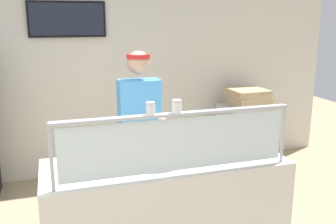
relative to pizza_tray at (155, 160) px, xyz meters
The scene contains 10 objects.
shop_rear_unit 2.30m from the pizza_tray, 87.83° to the left, with size 6.30×0.13×2.70m.
serving_counter 0.50m from the pizza_tray, ahead, with size 1.90×0.69×0.95m, color silver.
sneeze_guard 0.41m from the pizza_tray, 71.76° to the right, with size 1.73×0.06×0.46m.
pizza_tray is the anchor object (origin of this frame).
pizza_server 0.03m from the pizza_tray, 66.43° to the right, with size 0.07×0.28×0.01m, color #ADAFB7.
parmesan_shaker 0.57m from the pizza_tray, 109.84° to the right, with size 0.06×0.06×0.09m.
pepper_flake_shaker 0.57m from the pizza_tray, 74.00° to the right, with size 0.07×0.07×0.09m.
worker_figure 0.65m from the pizza_tray, 86.16° to the left, with size 0.41×0.50×1.76m.
prep_shelf 2.59m from the pizza_tray, 44.44° to the left, with size 0.70×0.55×0.89m, color #B7BABF.
pizza_box_stack 2.54m from the pizza_tray, 44.41° to the left, with size 0.51×0.50×0.22m.
Camera 1 is at (0.13, -2.28, 2.03)m, focal length 39.98 mm.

